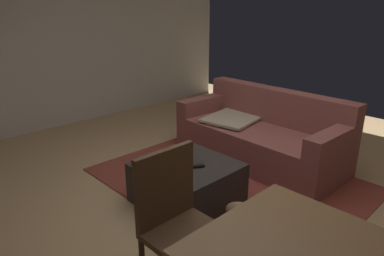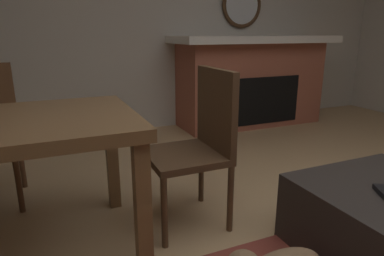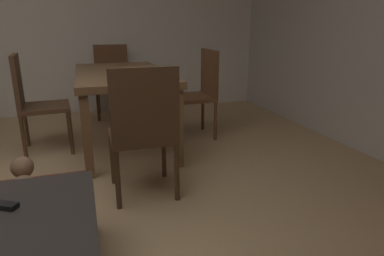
% 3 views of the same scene
% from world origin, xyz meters
% --- Properties ---
extents(floor, '(7.82, 7.82, 0.00)m').
position_xyz_m(floor, '(0.00, 0.00, 0.00)').
color(floor, tan).
extents(wall_left, '(0.12, 6.60, 2.63)m').
position_xyz_m(wall_left, '(-3.26, 0.00, 1.31)').
color(wall_left, beige).
rests_on(wall_left, ground).
extents(area_rug, '(2.60, 2.00, 0.01)m').
position_xyz_m(area_rug, '(-0.22, 0.47, 0.01)').
color(area_rug, brown).
rests_on(area_rug, ground).
extents(couch, '(1.98, 0.92, 0.82)m').
position_xyz_m(couch, '(-0.30, 1.13, 0.30)').
color(couch, '#8C4C47').
rests_on(couch, ground).
extents(ottoman_coffee_table, '(0.81, 0.81, 0.39)m').
position_xyz_m(ottoman_coffee_table, '(-0.22, -0.14, 0.19)').
color(ottoman_coffee_table, '#2D2826').
rests_on(ottoman_coffee_table, ground).
extents(tv_remote, '(0.12, 0.16, 0.02)m').
position_xyz_m(tv_remote, '(-0.11, -0.14, 0.40)').
color(tv_remote, black).
rests_on(tv_remote, ottoman_coffee_table).
extents(dining_chair_west, '(0.44, 0.44, 0.93)m').
position_xyz_m(dining_chair_west, '(0.50, -0.90, 0.52)').
color(dining_chair_west, '#513823').
rests_on(dining_chair_west, ground).
extents(small_dog, '(0.51, 0.24, 0.28)m').
position_xyz_m(small_dog, '(0.51, -0.11, 0.17)').
color(small_dog, '#8C6B4C').
rests_on(small_dog, ground).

